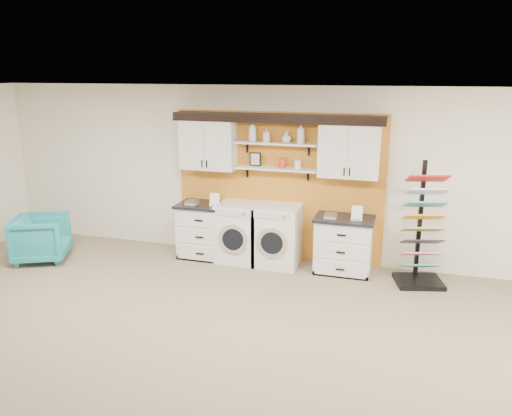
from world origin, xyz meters
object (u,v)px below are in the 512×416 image
(dryer, at_px, (277,235))
(base_cabinet_left, at_px, (207,230))
(base_cabinet_right, at_px, (343,244))
(armchair, at_px, (41,238))
(washer, at_px, (240,232))
(sample_rack, at_px, (421,247))

(dryer, bearing_deg, base_cabinet_left, 179.84)
(base_cabinet_right, bearing_deg, armchair, -169.00)
(base_cabinet_left, bearing_deg, washer, -0.33)
(washer, xyz_separation_m, dryer, (0.63, -0.00, 0.01))
(base_cabinet_left, height_order, dryer, dryer)
(base_cabinet_right, xyz_separation_m, armchair, (-4.79, -0.93, -0.07))
(sample_rack, xyz_separation_m, armchair, (-5.92, -0.80, -0.19))
(washer, relative_size, armchair, 1.17)
(dryer, bearing_deg, base_cabinet_right, 0.19)
(washer, xyz_separation_m, armchair, (-3.11, -0.93, -0.11))
(dryer, distance_m, armchair, 3.86)
(base_cabinet_left, height_order, sample_rack, sample_rack)
(dryer, bearing_deg, washer, 180.00)
(washer, distance_m, armchair, 3.25)
(base_cabinet_left, distance_m, dryer, 1.21)
(washer, bearing_deg, armchair, -163.39)
(base_cabinet_right, relative_size, washer, 0.93)
(base_cabinet_left, bearing_deg, sample_rack, -2.19)
(base_cabinet_right, height_order, sample_rack, sample_rack)
(washer, bearing_deg, base_cabinet_left, 179.67)
(base_cabinet_right, distance_m, washer, 1.68)
(base_cabinet_right, bearing_deg, sample_rack, -6.57)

